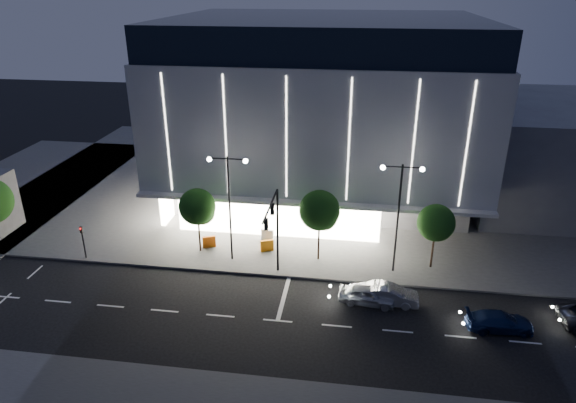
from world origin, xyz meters
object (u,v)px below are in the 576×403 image
Objects in this scene: tree_right at (436,225)px; car_third at (500,322)px; tree_left at (198,209)px; barrier_c at (267,246)px; barrier_a at (209,242)px; street_lamp_east at (399,203)px; tree_mid at (320,212)px; car_lead at (367,295)px; traffic_mast at (274,222)px; street_lamp_west at (229,194)px; ped_signal_far at (83,239)px; car_second at (388,294)px; barrier_d at (267,235)px.

tree_right reaches higher than car_third.
tree_left reaches higher than barrier_c.
street_lamp_east is at bearing -26.34° from barrier_a.
car_lead is (3.94, -5.57, -3.64)m from tree_mid.
traffic_mast is 6.36m from barrier_c.
car_third reaches higher than barrier_a.
street_lamp_west is at bearing 67.89° from car_third.
tree_left is 15.38m from car_lead.
ped_signal_far is 15.00m from barrier_c.
barrier_a is (-14.88, 6.00, -0.05)m from car_second.
tree_right is 13.83m from barrier_c.
barrier_a is at bearing 70.42° from car_lead.
street_lamp_east is 8.18× the size of barrier_c.
car_third is (3.57, -7.38, -3.25)m from tree_right.
street_lamp_west is 21.27m from car_third.
car_third is at bearing -17.98° from street_lamp_west.
street_lamp_west is 14.20m from car_second.
barrier_a and barrier_c have the same top height.
ped_signal_far is at bearing -164.39° from tree_left.
street_lamp_east is at bearing 16.48° from traffic_mast.
traffic_mast is 4.82m from tree_mid.
ped_signal_far is at bearing 87.87° from car_lead.
street_lamp_east is at bearing -161.37° from tree_right.
tree_left is (-15.97, 1.02, -1.92)m from street_lamp_east.
barrier_d is at bearing 105.10° from traffic_mast.
street_lamp_west is 3.00× the size of ped_signal_far.
tree_mid reaches higher than car_lead.
car_lead is 11.98m from barrier_d.
car_third is at bearing -64.21° from tree_right.
car_lead reaches higher than car_third.
street_lamp_west is 1.46× the size of tree_mid.
ped_signal_far reaches higher than car_lead.
traffic_mast is 9.43m from street_lamp_east.
street_lamp_west reaches higher than tree_right.
tree_right reaches higher than ped_signal_far.
ped_signal_far reaches higher than barrier_d.
car_second is 3.87× the size of barrier_d.
tree_left is at bearing 73.65° from car_lead.
traffic_mast is at bearing 81.90° from car_second.
car_lead is (-5.06, -5.57, -3.19)m from tree_right.
traffic_mast reaches higher than barrier_c.
car_lead is 3.71× the size of barrier_a.
ped_signal_far is 2.73× the size of barrier_c.
barrier_a is 1.00× the size of barrier_d.
car_lead is (-2.03, -4.55, -5.26)m from street_lamp_east.
street_lamp_west is at bearing -55.12° from barrier_a.
car_third is 18.82m from barrier_c.
street_lamp_east is at bearing 0.00° from street_lamp_west.
ped_signal_far is 0.69× the size of car_third.
barrier_d is (2.28, 3.69, -5.31)m from street_lamp_west.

